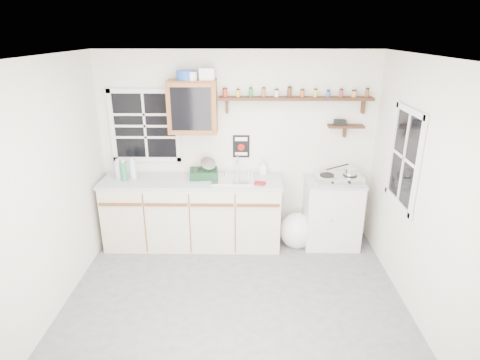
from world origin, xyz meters
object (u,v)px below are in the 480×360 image
object	(u,v)px
right_cabinet	(332,212)
hotplate	(338,178)
upper_cabinet	(193,107)
main_cabinet	(193,212)
dish_rack	(205,171)
spice_shelf	(295,98)

from	to	relation	value
right_cabinet	hotplate	world-z (taller)	hotplate
upper_cabinet	hotplate	xyz separation A→B (m)	(1.84, -0.14, -0.88)
main_cabinet	upper_cabinet	world-z (taller)	upper_cabinet
right_cabinet	hotplate	distance (m)	0.50
main_cabinet	right_cabinet	size ratio (longest dim) A/B	2.54
right_cabinet	main_cabinet	bearing A→B (deg)	-179.21
upper_cabinet	dish_rack	bearing A→B (deg)	-28.31
dish_rack	hotplate	world-z (taller)	dish_rack
right_cabinet	hotplate	size ratio (longest dim) A/B	1.49
upper_cabinet	dish_rack	size ratio (longest dim) A/B	1.67
right_cabinet	hotplate	bearing A→B (deg)	-25.38
main_cabinet	spice_shelf	world-z (taller)	spice_shelf
main_cabinet	spice_shelf	size ratio (longest dim) A/B	1.21
upper_cabinet	hotplate	distance (m)	2.04
upper_cabinet	dish_rack	distance (m)	0.83
main_cabinet	dish_rack	world-z (taller)	dish_rack
main_cabinet	right_cabinet	distance (m)	1.84
upper_cabinet	right_cabinet	bearing A→B (deg)	-3.76
main_cabinet	spice_shelf	distance (m)	1.97
main_cabinet	dish_rack	xyz separation A→B (m)	(0.17, 0.07, 0.55)
upper_cabinet	dish_rack	xyz separation A→B (m)	(0.13, -0.07, -0.82)
spice_shelf	hotplate	distance (m)	1.15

